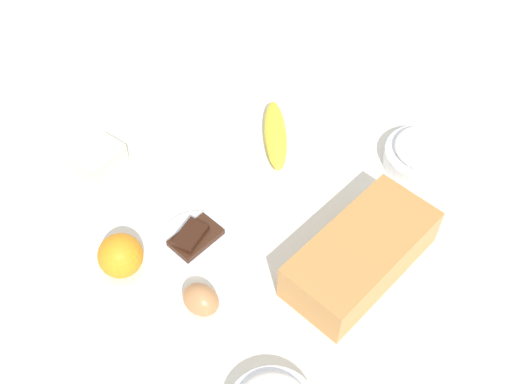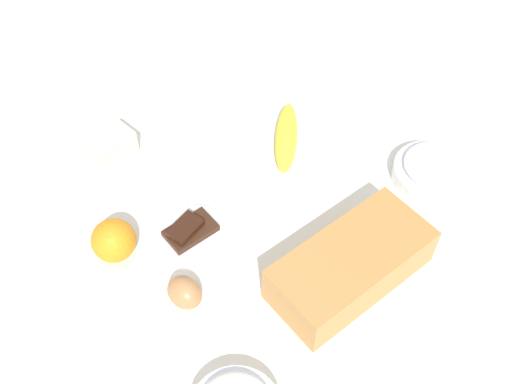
{
  "view_description": "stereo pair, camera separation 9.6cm",
  "coord_description": "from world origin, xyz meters",
  "px_view_note": "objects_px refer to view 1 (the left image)",
  "views": [
    {
      "loc": [
        0.55,
        0.47,
        0.93
      ],
      "look_at": [
        0.0,
        0.0,
        0.04
      ],
      "focal_mm": 43.95,
      "sensor_mm": 36.0,
      "label": 1
    },
    {
      "loc": [
        0.48,
        0.54,
        0.93
      ],
      "look_at": [
        0.0,
        0.0,
        0.04
      ],
      "focal_mm": 43.95,
      "sensor_mm": 36.0,
      "label": 2
    }
  ],
  "objects_px": {
    "sugar_bowl": "(423,154)",
    "banana": "(275,134)",
    "orange_fruit": "(120,256)",
    "butter_block": "(100,162)",
    "loaf_pan": "(361,253)",
    "chocolate_plate": "(196,240)",
    "egg_near_butter": "(201,299)"
  },
  "relations": [
    {
      "from": "sugar_bowl",
      "to": "banana",
      "type": "distance_m",
      "value": 0.29
    },
    {
      "from": "orange_fruit",
      "to": "butter_block",
      "type": "bearing_deg",
      "value": -121.44
    },
    {
      "from": "banana",
      "to": "loaf_pan",
      "type": "bearing_deg",
      "value": 65.27
    },
    {
      "from": "loaf_pan",
      "to": "chocolate_plate",
      "type": "relative_size",
      "value": 2.2
    },
    {
      "from": "sugar_bowl",
      "to": "chocolate_plate",
      "type": "xyz_separation_m",
      "value": [
        0.43,
        -0.21,
        -0.02
      ]
    },
    {
      "from": "sugar_bowl",
      "to": "chocolate_plate",
      "type": "relative_size",
      "value": 1.16
    },
    {
      "from": "banana",
      "to": "chocolate_plate",
      "type": "distance_m",
      "value": 0.29
    },
    {
      "from": "banana",
      "to": "butter_block",
      "type": "bearing_deg",
      "value": -35.67
    },
    {
      "from": "loaf_pan",
      "to": "butter_block",
      "type": "relative_size",
      "value": 3.18
    },
    {
      "from": "banana",
      "to": "chocolate_plate",
      "type": "bearing_deg",
      "value": 10.37
    },
    {
      "from": "loaf_pan",
      "to": "butter_block",
      "type": "height_order",
      "value": "loaf_pan"
    },
    {
      "from": "sugar_bowl",
      "to": "orange_fruit",
      "type": "distance_m",
      "value": 0.61
    },
    {
      "from": "orange_fruit",
      "to": "egg_near_butter",
      "type": "height_order",
      "value": "orange_fruit"
    },
    {
      "from": "egg_near_butter",
      "to": "chocolate_plate",
      "type": "height_order",
      "value": "egg_near_butter"
    },
    {
      "from": "butter_block",
      "to": "chocolate_plate",
      "type": "bearing_deg",
      "value": 89.51
    },
    {
      "from": "orange_fruit",
      "to": "chocolate_plate",
      "type": "height_order",
      "value": "orange_fruit"
    },
    {
      "from": "butter_block",
      "to": "chocolate_plate",
      "type": "distance_m",
      "value": 0.26
    },
    {
      "from": "banana",
      "to": "orange_fruit",
      "type": "relative_size",
      "value": 2.45
    },
    {
      "from": "loaf_pan",
      "to": "butter_block",
      "type": "xyz_separation_m",
      "value": [
        0.15,
        -0.51,
        -0.01
      ]
    },
    {
      "from": "loaf_pan",
      "to": "chocolate_plate",
      "type": "bearing_deg",
      "value": -56.3
    },
    {
      "from": "chocolate_plate",
      "to": "butter_block",
      "type": "bearing_deg",
      "value": -90.49
    },
    {
      "from": "sugar_bowl",
      "to": "banana",
      "type": "xyz_separation_m",
      "value": [
        0.14,
        -0.26,
        -0.01
      ]
    },
    {
      "from": "loaf_pan",
      "to": "banana",
      "type": "xyz_separation_m",
      "value": [
        -0.14,
        -0.3,
        -0.02
      ]
    },
    {
      "from": "loaf_pan",
      "to": "banana",
      "type": "bearing_deg",
      "value": -111.63
    },
    {
      "from": "sugar_bowl",
      "to": "egg_near_butter",
      "type": "xyz_separation_m",
      "value": [
        0.51,
        -0.11,
        -0.0
      ]
    },
    {
      "from": "butter_block",
      "to": "egg_near_butter",
      "type": "distance_m",
      "value": 0.37
    },
    {
      "from": "loaf_pan",
      "to": "orange_fruit",
      "type": "xyz_separation_m",
      "value": [
        0.27,
        -0.31,
        -0.0
      ]
    },
    {
      "from": "egg_near_butter",
      "to": "banana",
      "type": "bearing_deg",
      "value": -158.08
    },
    {
      "from": "banana",
      "to": "butter_block",
      "type": "xyz_separation_m",
      "value": [
        0.29,
        -0.2,
        0.01
      ]
    },
    {
      "from": "banana",
      "to": "orange_fruit",
      "type": "height_order",
      "value": "orange_fruit"
    },
    {
      "from": "chocolate_plate",
      "to": "orange_fruit",
      "type": "bearing_deg",
      "value": -25.82
    },
    {
      "from": "butter_block",
      "to": "egg_near_butter",
      "type": "xyz_separation_m",
      "value": [
        0.09,
        0.36,
        -0.0
      ]
    }
  ]
}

